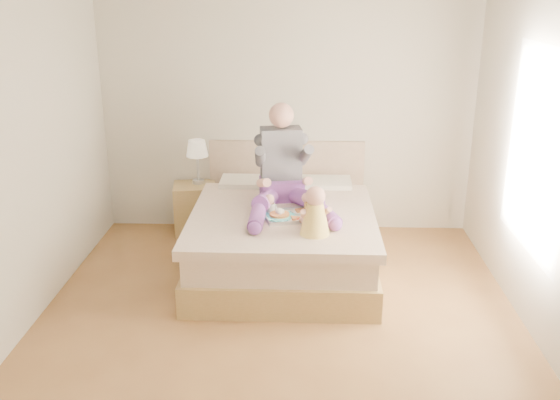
{
  "coord_description": "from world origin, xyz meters",
  "views": [
    {
      "loc": [
        0.19,
        -4.53,
        2.63
      ],
      "look_at": [
        -0.03,
        0.92,
        0.72
      ],
      "focal_mm": 40.0,
      "sensor_mm": 36.0,
      "label": 1
    }
  ],
  "objects_px": {
    "tray": "(290,214)",
    "baby": "(315,215)",
    "bed": "(283,234)",
    "adult": "(284,175)",
    "nightstand": "(195,208)"
  },
  "relations": [
    {
      "from": "adult",
      "to": "baby",
      "type": "distance_m",
      "value": 0.83
    },
    {
      "from": "tray",
      "to": "baby",
      "type": "distance_m",
      "value": 0.46
    },
    {
      "from": "adult",
      "to": "tray",
      "type": "relative_size",
      "value": 2.28
    },
    {
      "from": "bed",
      "to": "adult",
      "type": "xyz_separation_m",
      "value": [
        -0.0,
        0.08,
        0.58
      ]
    },
    {
      "from": "bed",
      "to": "nightstand",
      "type": "bearing_deg",
      "value": 141.48
    },
    {
      "from": "bed",
      "to": "tray",
      "type": "relative_size",
      "value": 4.03
    },
    {
      "from": "tray",
      "to": "baby",
      "type": "bearing_deg",
      "value": -75.61
    },
    {
      "from": "bed",
      "to": "tray",
      "type": "distance_m",
      "value": 0.45
    },
    {
      "from": "bed",
      "to": "adult",
      "type": "height_order",
      "value": "adult"
    },
    {
      "from": "nightstand",
      "to": "adult",
      "type": "relative_size",
      "value": 0.45
    },
    {
      "from": "tray",
      "to": "nightstand",
      "type": "bearing_deg",
      "value": 118.01
    },
    {
      "from": "tray",
      "to": "bed",
      "type": "bearing_deg",
      "value": 86.04
    },
    {
      "from": "bed",
      "to": "adult",
      "type": "relative_size",
      "value": 1.77
    },
    {
      "from": "bed",
      "to": "baby",
      "type": "relative_size",
      "value": 5.16
    },
    {
      "from": "bed",
      "to": "tray",
      "type": "xyz_separation_m",
      "value": [
        0.07,
        -0.31,
        0.32
      ]
    }
  ]
}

